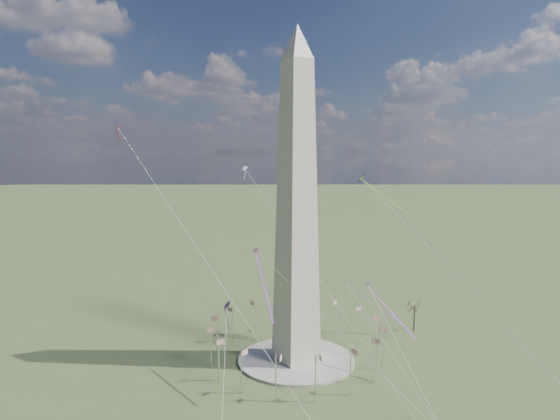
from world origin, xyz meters
TOP-DOWN VIEW (x-y plane):
  - ground at (0.00, 0.00)m, footprint 2000.00×2000.00m
  - plaza at (0.00, 0.00)m, footprint 36.00×36.00m
  - washington_monument at (0.00, 0.00)m, footprint 15.56×15.56m
  - flagpole_ring at (-0.00, -0.00)m, footprint 54.40×54.40m
  - tree_near at (50.61, -0.44)m, footprint 7.80×7.80m
  - kite_delta_black at (30.17, 4.23)m, footprint 13.43×15.84m
  - kite_diamond_purple at (-22.22, 2.17)m, footprint 2.52×3.17m
  - kite_streamer_left at (18.83, -18.38)m, footprint 3.40×18.95m
  - kite_streamer_mid at (-16.12, -7.01)m, footprint 8.12×21.67m
  - kite_streamer_right at (34.89, 7.47)m, footprint 14.67×15.79m
  - kite_small_red at (-43.09, 34.93)m, footprint 1.64×2.43m
  - kite_small_white at (4.18, 41.25)m, footprint 1.77×1.73m

SIDE VIEW (x-z plane):
  - ground at x=0.00m, z-range 0.00..0.00m
  - plaza at x=0.00m, z-range 0.00..0.80m
  - flagpole_ring at x=0.00m, z-range 0.77..13.77m
  - tree_near at x=50.61m, z-range 2.90..16.55m
  - kite_streamer_right at x=34.89m, z-range 5.51..19.47m
  - kite_diamond_purple at x=-22.22m, z-range 15.20..24.46m
  - kite_streamer_left at x=18.83m, z-range 13.36..26.38m
  - kite_streamer_mid at x=-16.12m, z-range 23.34..38.69m
  - washington_monument at x=0.00m, z-range -2.05..97.95m
  - kite_delta_black at x=30.17m, z-range 47.71..61.70m
  - kite_small_white at x=4.18m, z-range 55.26..60.33m
  - kite_small_red at x=-43.09m, z-range 68.81..73.95m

